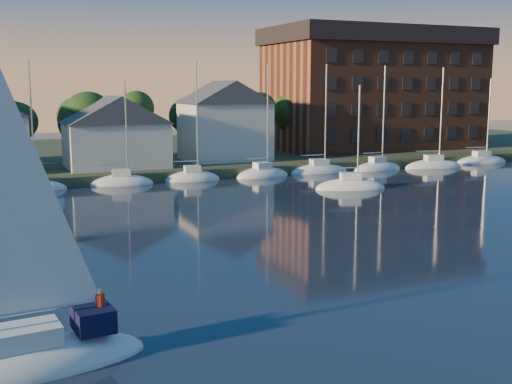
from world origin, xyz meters
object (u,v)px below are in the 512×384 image
condo_block (374,88)px  hero_sailboat (29,353)px  clubhouse_centre (116,131)px  clubhouse_east (225,120)px  drifting_sailboat_right (350,188)px

condo_block → hero_sailboat: (-53.33, -57.57, -9.20)m
clubhouse_centre → hero_sailboat: bearing=-105.0°
condo_block → hero_sailboat: 79.01m
clubhouse_east → condo_block: 26.94m
clubhouse_east → condo_block: size_ratio=0.34×
clubhouse_centre → clubhouse_east: size_ratio=1.10×
clubhouse_centre → clubhouse_east: bearing=8.1°
drifting_sailboat_right → condo_block: bearing=70.1°
condo_block → hero_sailboat: bearing=-132.8°
condo_block → drifting_sailboat_right: size_ratio=2.73×
hero_sailboat → drifting_sailboat_right: 44.78m
condo_block → clubhouse_east: bearing=-167.1°
clubhouse_centre → condo_block: condo_block is taller
clubhouse_centre → clubhouse_east: 14.17m
clubhouse_east → drifting_sailboat_right: bearing=-75.7°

